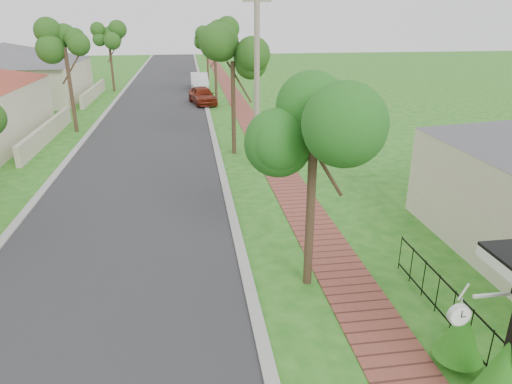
{
  "coord_description": "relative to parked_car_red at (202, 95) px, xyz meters",
  "views": [
    {
      "loc": [
        -0.63,
        -6.41,
        6.6
      ],
      "look_at": [
        1.26,
        6.58,
        1.5
      ],
      "focal_mm": 32.0,
      "sensor_mm": 36.0,
      "label": 1
    }
  ],
  "objects": [
    {
      "name": "kerb_right",
      "position": [
        0.25,
        -10.04,
        -0.7
      ],
      "size": [
        0.3,
        120.0,
        0.1
      ],
      "primitive_type": "cube",
      "color": "#9E9E99",
      "rests_on": "ground"
    },
    {
      "name": "parked_car_white",
      "position": [
        -0.0,
        7.93,
        0.06
      ],
      "size": [
        1.64,
        4.57,
        1.5
      ],
      "primitive_type": "imported",
      "rotation": [
        0.0,
        0.0,
        0.01
      ],
      "color": "white",
      "rests_on": "ground"
    },
    {
      "name": "road",
      "position": [
        -3.4,
        -10.04,
        -0.7
      ],
      "size": [
        7.0,
        120.0,
        0.02
      ],
      "primitive_type": "cube",
      "color": "#28282B",
      "rests_on": "ground"
    },
    {
      "name": "kerb_left",
      "position": [
        -7.05,
        -10.04,
        -0.7
      ],
      "size": [
        0.3,
        120.0,
        0.1
      ],
      "primitive_type": "cube",
      "color": "#9E9E99",
      "rests_on": "ground"
    },
    {
      "name": "station_clock",
      "position": [
        3.29,
        -30.64,
        1.25
      ],
      "size": [
        1.05,
        0.13,
        0.56
      ],
      "color": "silver",
      "rests_on": "ground"
    },
    {
      "name": "near_tree",
      "position": [
        1.8,
        -26.37,
        3.43
      ],
      "size": [
        2.02,
        2.02,
        5.18
      ],
      "color": "#382619",
      "rests_on": "ground"
    },
    {
      "name": "utility_pole",
      "position": [
        1.9,
        -16.57,
        3.13
      ],
      "size": [
        1.2,
        0.24,
        7.54
      ],
      "color": "gray",
      "rests_on": "ground"
    },
    {
      "name": "sidewalk",
      "position": [
        2.85,
        -10.04,
        -0.7
      ],
      "size": [
        1.5,
        120.0,
        0.03
      ],
      "primitive_type": "cube",
      "color": "brown",
      "rests_on": "ground"
    },
    {
      "name": "far_house_grey",
      "position": [
        -15.37,
        3.96,
        1.65
      ],
      "size": [
        15.56,
        15.56,
        4.6
      ],
      "color": "beige",
      "rests_on": "ground"
    },
    {
      "name": "parked_car_red",
      "position": [
        0.0,
        0.0,
        0.0
      ],
      "size": [
        2.43,
        4.33,
        1.39
      ],
      "primitive_type": "imported",
      "rotation": [
        0.0,
        0.0,
        0.2
      ],
      "color": "maroon",
      "rests_on": "ground"
    },
    {
      "name": "picket_fence",
      "position": [
        4.5,
        -30.04,
        -0.16
      ],
      "size": [
        0.03,
        8.02,
        1.0
      ],
      "color": "black",
      "rests_on": "ground"
    },
    {
      "name": "street_trees",
      "position": [
        -3.27,
        -3.2,
        3.84
      ],
      "size": [
        10.7,
        37.65,
        5.89
      ],
      "color": "#382619",
      "rests_on": "ground"
    }
  ]
}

